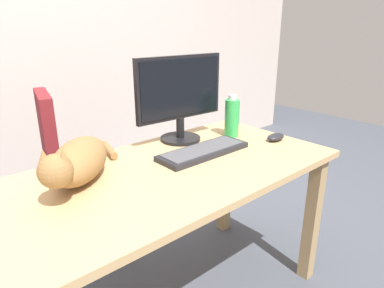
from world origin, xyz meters
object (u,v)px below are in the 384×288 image
at_px(office_chair, 81,183).
at_px(cat, 78,161).
at_px(keyboard, 203,151).
at_px(monitor, 180,95).
at_px(computer_mouse, 276,137).
at_px(water_bottle, 232,117).

distance_m(office_chair, cat, 0.74).
xyz_separation_m(office_chair, keyboard, (0.30, -0.69, 0.31)).
bearing_deg(monitor, computer_mouse, -42.45).
relative_size(keyboard, cat, 0.94).
xyz_separation_m(monitor, cat, (-0.58, -0.12, -0.15)).
bearing_deg(water_bottle, office_chair, 134.43).
height_order(office_chair, water_bottle, office_chair).
bearing_deg(water_bottle, monitor, 152.85).
bearing_deg(computer_mouse, water_bottle, 119.17).
height_order(monitor, computer_mouse, monitor).
distance_m(keyboard, water_bottle, 0.31).
bearing_deg(cat, keyboard, -10.65).
distance_m(monitor, water_bottle, 0.30).
distance_m(office_chair, keyboard, 0.82).
height_order(cat, water_bottle, water_bottle).
xyz_separation_m(keyboard, water_bottle, (0.29, 0.09, 0.09)).
xyz_separation_m(monitor, computer_mouse, (0.35, -0.32, -0.21)).
relative_size(monitor, computer_mouse, 4.37).
xyz_separation_m(keyboard, cat, (-0.54, 0.10, 0.07)).
distance_m(cat, water_bottle, 0.83).
bearing_deg(keyboard, monitor, 77.80).
bearing_deg(water_bottle, keyboard, -161.90).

